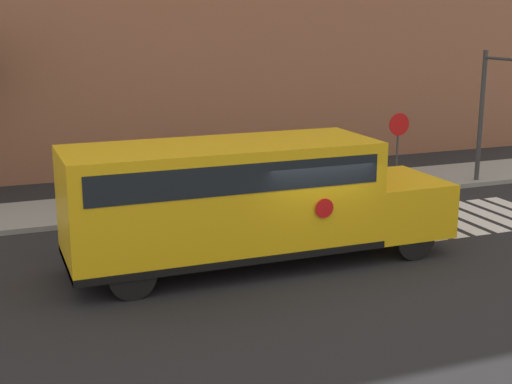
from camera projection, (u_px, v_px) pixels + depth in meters
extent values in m
plane|color=black|center=(307.00, 265.00, 16.79)|extent=(60.00, 60.00, 0.00)
cube|color=gray|center=(219.00, 198.00, 22.65)|extent=(44.00, 3.00, 0.15)
cube|color=white|center=(385.00, 227.00, 19.78)|extent=(0.50, 3.20, 0.01)
cube|color=white|center=(406.00, 224.00, 20.03)|extent=(0.50, 3.20, 0.01)
cube|color=white|center=(427.00, 222.00, 20.27)|extent=(0.50, 3.20, 0.01)
cube|color=white|center=(448.00, 219.00, 20.52)|extent=(0.50, 3.20, 0.01)
cube|color=white|center=(468.00, 217.00, 20.77)|extent=(0.50, 3.20, 0.01)
cube|color=white|center=(487.00, 215.00, 21.01)|extent=(0.50, 3.20, 0.01)
cube|color=white|center=(506.00, 212.00, 21.26)|extent=(0.50, 3.20, 0.01)
cube|color=yellow|center=(222.00, 197.00, 16.19)|extent=(7.09, 2.50, 2.47)
cube|color=yellow|center=(394.00, 203.00, 17.94)|extent=(2.05, 2.50, 1.32)
cube|color=black|center=(223.00, 246.00, 16.47)|extent=(7.09, 2.54, 0.16)
cube|color=black|center=(222.00, 168.00, 16.03)|extent=(6.52, 2.53, 0.64)
cylinder|color=red|center=(324.00, 208.00, 15.74)|extent=(0.44, 0.02, 0.44)
cylinder|color=black|center=(368.00, 216.00, 19.03)|extent=(1.00, 0.30, 1.00)
cylinder|color=black|center=(414.00, 239.00, 17.08)|extent=(1.00, 0.30, 1.00)
cylinder|color=black|center=(113.00, 245.00, 16.62)|extent=(1.00, 0.30, 1.00)
cylinder|color=black|center=(132.00, 275.00, 14.67)|extent=(1.00, 0.30, 1.00)
cylinder|color=#38383A|center=(397.00, 156.00, 23.88)|extent=(0.07, 0.07, 2.25)
cylinder|color=red|center=(399.00, 124.00, 23.58)|extent=(0.75, 0.03, 0.75)
cylinder|color=#38383A|center=(481.00, 118.00, 24.35)|extent=(0.16, 0.16, 4.60)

